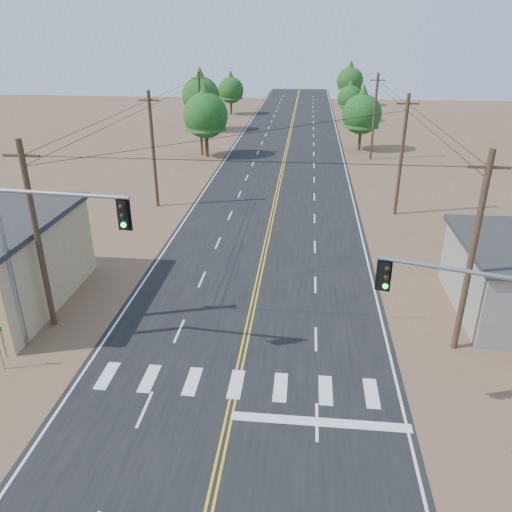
# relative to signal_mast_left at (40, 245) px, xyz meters

# --- Properties ---
(road) EXTENTS (15.00, 200.00, 0.02)m
(road) POSITION_rel_signal_mast_left_xyz_m (9.14, 20.16, -5.63)
(road) COLOR black
(road) RESTS_ON ground
(utility_pole_left_near) EXTENTS (1.80, 0.30, 10.00)m
(utility_pole_left_near) POSITION_rel_signal_mast_left_xyz_m (-1.36, 2.16, -0.53)
(utility_pole_left_near) COLOR #4C3826
(utility_pole_left_near) RESTS_ON ground
(utility_pole_left_mid) EXTENTS (1.80, 0.30, 10.00)m
(utility_pole_left_mid) POSITION_rel_signal_mast_left_xyz_m (-1.36, 22.16, -0.53)
(utility_pole_left_mid) COLOR #4C3826
(utility_pole_left_mid) RESTS_ON ground
(utility_pole_left_far) EXTENTS (1.80, 0.30, 10.00)m
(utility_pole_left_far) POSITION_rel_signal_mast_left_xyz_m (-1.36, 42.16, -0.53)
(utility_pole_left_far) COLOR #4C3826
(utility_pole_left_far) RESTS_ON ground
(utility_pole_right_near) EXTENTS (1.80, 0.30, 10.00)m
(utility_pole_right_near) POSITION_rel_signal_mast_left_xyz_m (19.64, 2.16, -0.53)
(utility_pole_right_near) COLOR #4C3826
(utility_pole_right_near) RESTS_ON ground
(utility_pole_right_mid) EXTENTS (1.80, 0.30, 10.00)m
(utility_pole_right_mid) POSITION_rel_signal_mast_left_xyz_m (19.64, 22.16, -0.53)
(utility_pole_right_mid) COLOR #4C3826
(utility_pole_right_mid) RESTS_ON ground
(utility_pole_right_far) EXTENTS (1.80, 0.30, 10.00)m
(utility_pole_right_far) POSITION_rel_signal_mast_left_xyz_m (19.64, 42.16, -0.53)
(utility_pole_right_far) COLOR #4C3826
(utility_pole_right_far) RESTS_ON ground
(signal_mast_left) EXTENTS (6.59, 0.97, 8.39)m
(signal_mast_left) POSITION_rel_signal_mast_left_xyz_m (0.00, 0.00, 0.00)
(signal_mast_left) COLOR gray
(signal_mast_left) RESTS_ON ground
(signal_mast_right) EXTENTS (5.73, 1.87, 7.32)m
(signal_mast_right) POSITION_rel_signal_mast_left_xyz_m (18.52, -4.25, -0.70)
(signal_mast_right) COLOR gray
(signal_mast_right) RESTS_ON ground
(tree_left_near) EXTENTS (5.44, 5.44, 9.06)m
(tree_left_near) POSITION_rel_signal_mast_left_xyz_m (-0.60, 41.61, -0.10)
(tree_left_near) COLOR #3F2D1E
(tree_left_near) RESTS_ON ground
(tree_left_mid) EXTENTS (5.71, 5.71, 9.52)m
(tree_left_mid) POSITION_rel_signal_mast_left_xyz_m (-4.69, 58.62, 0.18)
(tree_left_mid) COLOR #3F2D1E
(tree_left_mid) RESTS_ON ground
(tree_left_far) EXTENTS (4.70, 4.70, 7.83)m
(tree_left_far) POSITION_rel_signal_mast_left_xyz_m (-2.59, 75.50, -0.85)
(tree_left_far) COLOR #3F2D1E
(tree_left_far) RESTS_ON ground
(tree_right_near) EXTENTS (5.03, 5.03, 8.39)m
(tree_right_near) POSITION_rel_signal_mast_left_xyz_m (18.66, 47.11, -0.51)
(tree_right_near) COLOR #3F2D1E
(tree_right_near) RESTS_ON ground
(tree_right_mid) EXTENTS (4.22, 4.22, 7.04)m
(tree_right_mid) POSITION_rel_signal_mast_left_xyz_m (18.73, 69.76, -1.34)
(tree_right_mid) COLOR #3F2D1E
(tree_right_mid) RESTS_ON ground
(tree_right_far) EXTENTS (5.35, 5.35, 8.92)m
(tree_right_far) POSITION_rel_signal_mast_left_xyz_m (20.00, 89.55, -0.18)
(tree_right_far) COLOR #3F2D1E
(tree_right_far) RESTS_ON ground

